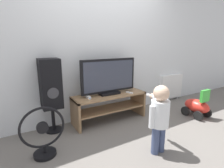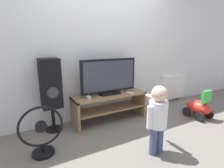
% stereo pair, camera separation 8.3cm
% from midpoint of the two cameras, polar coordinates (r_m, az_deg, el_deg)
% --- Properties ---
extents(ground_plane, '(16.00, 16.00, 0.00)m').
position_cam_midpoint_polar(ground_plane, '(2.97, 2.00, -12.99)').
color(ground_plane, slate).
extents(wall_back, '(10.00, 0.06, 2.60)m').
position_cam_midpoint_polar(wall_back, '(3.09, -2.58, 13.03)').
color(wall_back, silver).
rests_on(wall_back, ground_plane).
extents(tv_stand, '(1.26, 0.41, 0.46)m').
position_cam_midpoint_polar(tv_stand, '(3.01, 0.04, -6.13)').
color(tv_stand, '#93704C').
rests_on(tv_stand, ground_plane).
extents(television, '(0.99, 0.20, 0.60)m').
position_cam_midpoint_polar(television, '(2.91, -0.13, 2.29)').
color(television, black).
rests_on(television, tv_stand).
extents(game_console, '(0.04, 0.16, 0.04)m').
position_cam_midpoint_polar(game_console, '(2.78, -7.08, -4.14)').
color(game_console, white).
rests_on(game_console, tv_stand).
extents(remote_primary, '(0.07, 0.13, 0.03)m').
position_cam_midpoint_polar(remote_primary, '(3.03, 6.57, -2.85)').
color(remote_primary, white).
rests_on(remote_primary, tv_stand).
extents(child, '(0.32, 0.48, 0.85)m').
position_cam_midpoint_polar(child, '(2.15, 15.75, -9.53)').
color(child, '#3F4C72').
rests_on(child, ground_plane).
extents(speaker_tower, '(0.28, 0.29, 1.10)m').
position_cam_midpoint_polar(speaker_tower, '(2.69, -18.61, -0.29)').
color(speaker_tower, black).
rests_on(speaker_tower, ground_plane).
extents(floor_fan, '(0.51, 0.26, 0.61)m').
position_cam_midpoint_polar(floor_fan, '(2.28, -20.99, -14.87)').
color(floor_fan, black).
rests_on(floor_fan, ground_plane).
extents(ride_on_toy, '(0.30, 0.47, 0.53)m').
position_cam_midpoint_polar(ride_on_toy, '(3.52, 27.08, -6.67)').
color(ride_on_toy, red).
rests_on(ride_on_toy, ground_plane).
extents(radiator, '(0.66, 0.08, 0.60)m').
position_cam_midpoint_polar(radiator, '(4.25, 19.85, -0.90)').
color(radiator, white).
rests_on(radiator, ground_plane).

